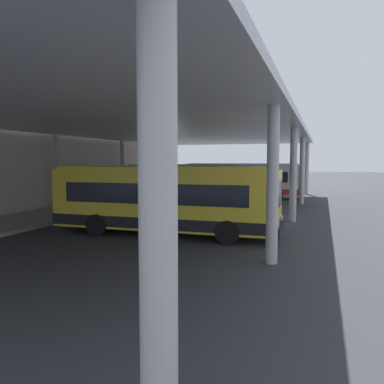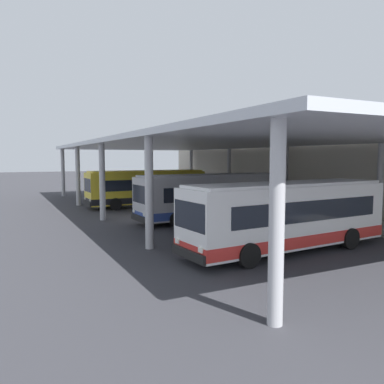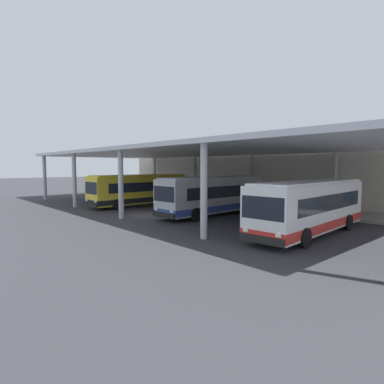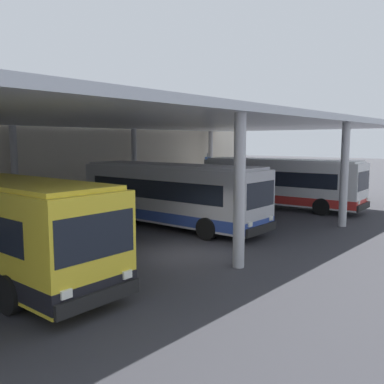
{
  "view_description": "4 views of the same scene",
  "coord_description": "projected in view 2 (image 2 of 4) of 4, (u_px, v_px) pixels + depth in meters",
  "views": [
    {
      "loc": [
        -21.99,
        -4.06,
        3.44
      ],
      "look_at": [
        -0.04,
        3.49,
        1.52
      ],
      "focal_mm": 35.6,
      "sensor_mm": 36.0,
      "label": 1
    },
    {
      "loc": [
        26.02,
        -8.64,
        4.28
      ],
      "look_at": [
        3.34,
        2.7,
        2.0
      ],
      "focal_mm": 35.71,
      "sensor_mm": 36.0,
      "label": 2
    },
    {
      "loc": [
        21.92,
        -14.56,
        4.02
      ],
      "look_at": [
        0.83,
        4.07,
        1.75
      ],
      "focal_mm": 29.83,
      "sensor_mm": 36.0,
      "label": 3
    },
    {
      "loc": [
        -11.5,
        -10.42,
        4.29
      ],
      "look_at": [
        5.24,
        4.19,
        1.59
      ],
      "focal_mm": 38.81,
      "sensor_mm": 36.0,
      "label": 4
    }
  ],
  "objects": [
    {
      "name": "bus_second_bay",
      "position": [
        211.0,
        196.0,
        26.01
      ],
      "size": [
        2.99,
        10.61,
        3.17
      ],
      "color": "#B7B7BC",
      "rests_on": "ground"
    },
    {
      "name": "bus_nearest_bay",
      "position": [
        147.0,
        188.0,
        33.74
      ],
      "size": [
        2.91,
        10.59,
        3.17
      ],
      "color": "yellow",
      "rests_on": "ground"
    },
    {
      "name": "station_building_facade",
      "position": [
        299.0,
        170.0,
        33.8
      ],
      "size": [
        48.0,
        1.6,
        6.46
      ],
      "primitive_type": "cube",
      "color": "beige",
      "rests_on": "ground"
    },
    {
      "name": "bus_middle_bay",
      "position": [
        288.0,
        216.0,
        17.38
      ],
      "size": [
        3.27,
        10.68,
        3.17
      ],
      "color": "white",
      "rests_on": "ground"
    },
    {
      "name": "canopy_shelter",
      "position": [
        205.0,
        145.0,
        29.39
      ],
      "size": [
        40.0,
        17.0,
        5.55
      ],
      "color": "silver",
      "rests_on": "ground"
    },
    {
      "name": "platform_kerb",
      "position": [
        269.0,
        207.0,
        32.63
      ],
      "size": [
        42.0,
        4.5,
        0.18
      ],
      "primitive_type": "cube",
      "color": "gray",
      "rests_on": "ground"
    },
    {
      "name": "ground_plane",
      "position": [
        138.0,
        218.0,
        27.41
      ],
      "size": [
        200.0,
        200.0,
        0.0
      ],
      "primitive_type": "plane",
      "color": "#333338"
    },
    {
      "name": "bench_waiting",
      "position": [
        218.0,
        192.0,
        40.39
      ],
      "size": [
        1.8,
        0.45,
        0.92
      ],
      "color": "brown",
      "rests_on": "platform_kerb"
    }
  ]
}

